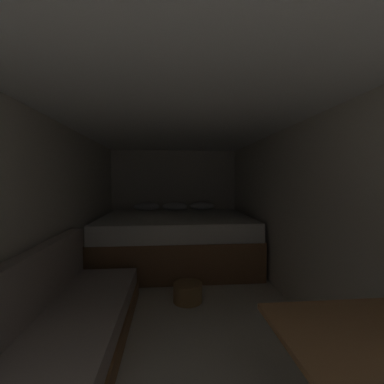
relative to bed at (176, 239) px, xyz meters
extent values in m
plane|color=beige|center=(0.00, -1.67, -0.40)|extent=(7.27, 7.27, 0.00)
cube|color=beige|center=(0.00, 0.99, 0.58)|extent=(2.57, 0.05, 1.96)
cube|color=beige|center=(-1.26, -1.67, 0.58)|extent=(0.05, 5.27, 1.96)
cube|color=beige|center=(1.26, -1.67, 0.58)|extent=(0.05, 5.27, 1.96)
cube|color=white|center=(0.00, -1.67, 1.59)|extent=(2.57, 5.27, 0.05)
cube|color=brown|center=(0.00, -0.01, -0.13)|extent=(2.35, 1.86, 0.53)
cube|color=white|center=(0.00, -0.01, 0.26)|extent=(2.31, 1.82, 0.26)
ellipsoid|color=white|center=(-0.53, 0.73, 0.47)|extent=(0.48, 0.28, 0.15)
ellipsoid|color=white|center=(0.53, 0.73, 0.47)|extent=(0.48, 0.28, 0.15)
ellipsoid|color=white|center=(0.00, 0.73, 0.47)|extent=(0.48, 0.28, 0.15)
cube|color=olive|center=(-0.84, -2.54, -0.32)|extent=(0.75, 2.80, 0.16)
cube|color=#A8998E|center=(-0.84, -2.54, -0.15)|extent=(0.71, 2.76, 0.17)
cube|color=brown|center=(0.70, -3.29, 0.36)|extent=(0.77, 0.58, 0.02)
cylinder|color=olive|center=(0.10, -1.35, -0.30)|extent=(0.32, 0.32, 0.21)
camera|label=1|loc=(-0.10, -4.16, 0.96)|focal=23.89mm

